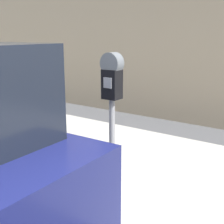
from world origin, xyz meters
TOP-DOWN VIEW (x-y plane):
  - sidewalk at (0.00, 2.20)m, footprint 24.00×2.80m
  - parking_meter at (-0.10, 1.29)m, footprint 0.21×0.15m

SIDE VIEW (x-z plane):
  - sidewalk at x=0.00m, z-range 0.00..0.13m
  - parking_meter at x=-0.10m, z-range 0.48..2.01m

